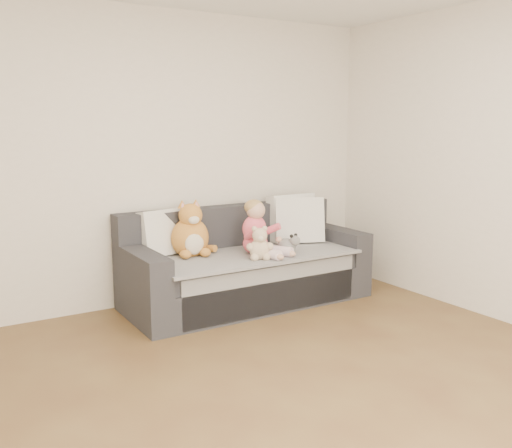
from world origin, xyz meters
The scene contains 10 objects.
room_shell centered at (0.00, 0.42, 1.30)m, with size 5.00×5.00×5.00m.
sofa centered at (0.71, 2.06, 0.31)m, with size 2.20×0.94×0.85m.
cushion_left centered at (0.02, 2.31, 0.67)m, with size 0.47×0.28×0.41m.
cushion_right_back centered at (1.36, 2.25, 0.70)m, with size 0.50×0.23×0.47m.
cushion_right_front centered at (1.35, 2.12, 0.69)m, with size 0.52×0.37×0.45m.
toddler centered at (0.75, 1.90, 0.68)m, with size 0.34×0.50×0.49m.
plush_cat centered at (0.22, 2.16, 0.66)m, with size 0.41×0.35×0.52m.
teddy_bear centered at (0.65, 1.72, 0.59)m, with size 0.22×0.18×0.29m.
plush_cow centered at (0.98, 1.78, 0.55)m, with size 0.15×0.23×0.19m.
sippy_cup centered at (0.77, 1.87, 0.53)m, with size 0.10×0.07×0.11m.
Camera 1 is at (-1.85, -2.30, 1.61)m, focal length 40.00 mm.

